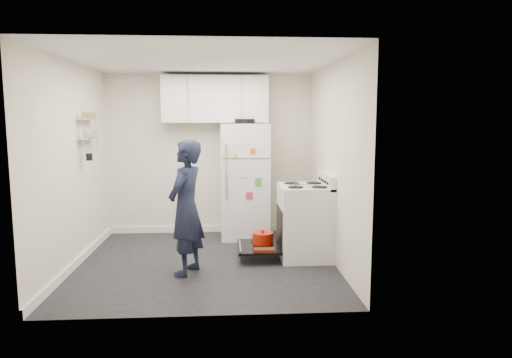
{
  "coord_description": "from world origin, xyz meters",
  "views": [
    {
      "loc": [
        0.27,
        -5.62,
        1.8
      ],
      "look_at": [
        0.63,
        0.07,
        1.05
      ],
      "focal_mm": 32.0,
      "sensor_mm": 36.0,
      "label": 1
    }
  ],
  "objects": [
    {
      "name": "room",
      "position": [
        -0.03,
        0.03,
        1.21
      ],
      "size": [
        3.21,
        3.21,
        2.51
      ],
      "color": "black",
      "rests_on": "ground"
    },
    {
      "name": "electric_range",
      "position": [
        1.26,
        0.15,
        0.47
      ],
      "size": [
        0.66,
        0.76,
        1.1
      ],
      "color": "silver",
      "rests_on": "ground"
    },
    {
      "name": "upper_cabinets",
      "position": [
        0.1,
        1.43,
        2.1
      ],
      "size": [
        1.6,
        0.33,
        0.7
      ],
      "primitive_type": "cube",
      "color": "silver",
      "rests_on": "room"
    },
    {
      "name": "wall_shelf_rack",
      "position": [
        -1.52,
        0.49,
        1.68
      ],
      "size": [
        0.14,
        0.6,
        0.61
      ],
      "color": "#B2B2B7",
      "rests_on": "room"
    },
    {
      "name": "refrigerator",
      "position": [
        0.54,
        1.25,
        0.87
      ],
      "size": [
        0.72,
        0.74,
        1.81
      ],
      "color": "silver",
      "rests_on": "ground"
    },
    {
      "name": "open_oven_door",
      "position": [
        0.7,
        0.2,
        0.19
      ],
      "size": [
        0.55,
        0.7,
        0.22
      ],
      "color": "black",
      "rests_on": "ground"
    },
    {
      "name": "person",
      "position": [
        -0.21,
        -0.4,
        0.79
      ],
      "size": [
        0.56,
        0.67,
        1.57
      ],
      "primitive_type": "imported",
      "rotation": [
        0.0,
        0.0,
        -1.94
      ],
      "color": "#161B31",
      "rests_on": "ground"
    }
  ]
}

